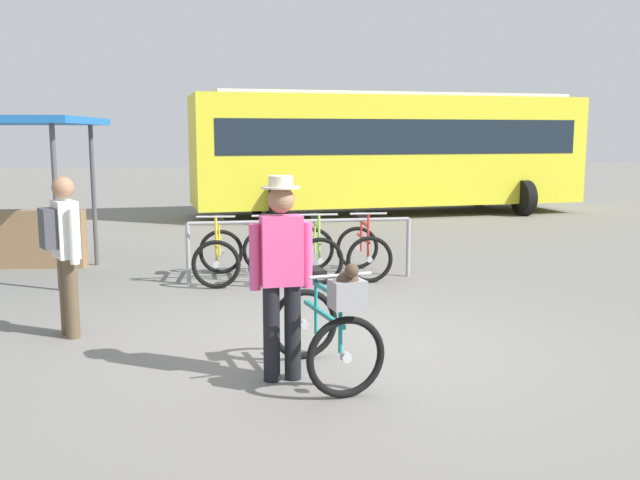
{
  "coord_description": "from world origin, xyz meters",
  "views": [
    {
      "loc": [
        -1.8,
        -6.34,
        2.06
      ],
      "look_at": [
        -0.25,
        0.42,
        1.0
      ],
      "focal_mm": 39.0,
      "sensor_mm": 36.0,
      "label": 1
    }
  ],
  "objects": [
    {
      "name": "ground_plane",
      "position": [
        0.0,
        0.0,
        0.0
      ],
      "size": [
        80.0,
        80.0,
        0.0
      ],
      "primitive_type": "plane",
      "color": "slate"
    },
    {
      "name": "bike_rack_rail",
      "position": [
        0.11,
        3.17,
        0.66
      ],
      "size": [
        3.21,
        0.22,
        0.88
      ],
      "color": "#99999E",
      "rests_on": "ground"
    },
    {
      "name": "racked_bike_yellow",
      "position": [
        -1.03,
        3.41,
        0.37
      ],
      "size": [
        0.82,
        1.19,
        0.97
      ],
      "color": "black",
      "rests_on": "ground"
    },
    {
      "name": "racked_bike_white",
      "position": [
        -0.34,
        3.37,
        0.37
      ],
      "size": [
        0.7,
        1.13,
        0.97
      ],
      "color": "black",
      "rests_on": "ground"
    },
    {
      "name": "racked_bike_lime",
      "position": [
        0.36,
        3.34,
        0.37
      ],
      "size": [
        0.78,
        1.15,
        0.97
      ],
      "color": "black",
      "rests_on": "ground"
    },
    {
      "name": "racked_bike_red",
      "position": [
        1.06,
        3.3,
        0.37
      ],
      "size": [
        0.77,
        1.15,
        0.97
      ],
      "color": "black",
      "rests_on": "ground"
    },
    {
      "name": "featured_bicycle",
      "position": [
        -0.48,
        -0.9,
        0.49
      ],
      "size": [
        0.79,
        1.24,
        1.09
      ],
      "color": "black",
      "rests_on": "ground"
    },
    {
      "name": "person_with_featured_bike",
      "position": [
        -0.85,
        -0.77,
        0.95
      ],
      "size": [
        0.53,
        0.32,
        1.72
      ],
      "color": "black",
      "rests_on": "ground"
    },
    {
      "name": "pedestrian_with_backpack",
      "position": [
        -2.77,
        0.99,
        0.94
      ],
      "size": [
        0.42,
        0.5,
        1.64
      ],
      "color": "brown",
      "rests_on": "ground"
    },
    {
      "name": "bus_distant",
      "position": [
        3.97,
        10.92,
        1.74
      ],
      "size": [
        10.07,
        3.61,
        3.08
      ],
      "color": "yellow",
      "rests_on": "ground"
    }
  ]
}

